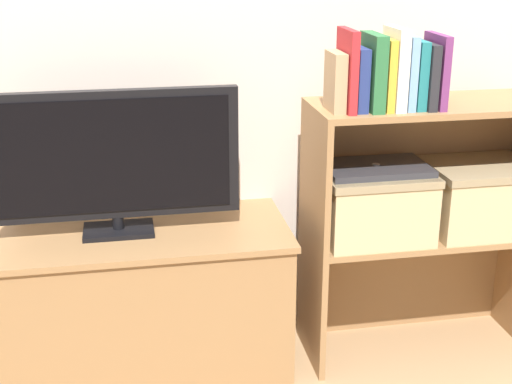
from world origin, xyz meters
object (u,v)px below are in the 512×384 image
book_tan (335,82)px  book_mustard (385,74)px  book_navy (358,79)px  book_charcoal (425,75)px  tv_stand (124,301)px  storage_basket_right (480,194)px  book_teal (416,74)px  laptop (376,168)px  book_ivory (395,68)px  book_skyblue (406,72)px  book_forest (373,72)px  book_plum (436,71)px  storage_basket_left (374,201)px  tv (114,158)px  book_crimson (347,70)px

book_tan → book_mustard: (0.15, 0.00, 0.02)m
book_navy → book_charcoal: book_charcoal is taller
tv_stand → storage_basket_right: (1.19, -0.07, 0.32)m
book_teal → book_navy: bearing=180.0°
book_navy → laptop: bearing=24.1°
tv_stand → book_charcoal: (0.94, -0.11, 0.73)m
book_ivory → book_teal: book_ivory is taller
book_skyblue → book_navy: bearing=-180.0°
book_tan → book_teal: book_teal is taller
book_ivory → book_charcoal: (0.10, 0.00, -0.02)m
storage_basket_right → book_mustard: bearing=-174.1°
book_forest → book_plum: book_forest is taller
book_teal → laptop: (-0.09, 0.04, -0.30)m
book_navy → book_charcoal: (0.21, 0.00, 0.00)m
book_forest → book_plum: bearing=-0.0°
book_plum → storage_basket_left: size_ratio=0.63×
tv → storage_basket_right: 1.20m
book_ivory → book_teal: size_ratio=1.19×
book_plum → storage_basket_right: bearing=10.3°
book_forest → book_mustard: 0.04m
book_skyblue → book_teal: book_skyblue is taller
book_skyblue → storage_basket_right: 0.53m
book_navy → book_charcoal: bearing=0.0°
book_navy → book_charcoal: 0.21m
book_mustard → storage_basket_left: book_mustard is taller
book_teal → laptop: book_teal is taller
book_forest → book_charcoal: size_ratio=1.15×
book_crimson → book_ivory: size_ratio=0.99×
tv_stand → book_forest: book_forest is taller
tv → book_plum: bearing=-6.2°
tv → book_ivory: 0.89m
tv_stand → tv: tv is taller
tv → laptop: tv is taller
tv → book_plum: size_ratio=3.48×
storage_basket_right → laptop: laptop is taller
book_teal → book_plum: size_ratio=0.93×
book_skyblue → book_charcoal: bearing=-0.0°
book_mustard → storage_basket_right: size_ratio=0.61×
book_forest → book_mustard: (0.04, -0.00, -0.01)m
tv → book_navy: bearing=-8.2°
laptop → book_plum: bearing=-13.6°
storage_basket_right → book_skyblue: bearing=-172.9°
tv → book_tan: size_ratio=4.36×
book_navy → book_mustard: 0.08m
book_navy → book_skyblue: size_ratio=0.85×
book_skyblue → book_charcoal: book_skyblue is taller
book_crimson → book_teal: 0.22m
book_teal → laptop: size_ratio=0.62×
book_skyblue → laptop: 0.32m
book_skyblue → storage_basket_left: (-0.06, 0.04, -0.42)m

